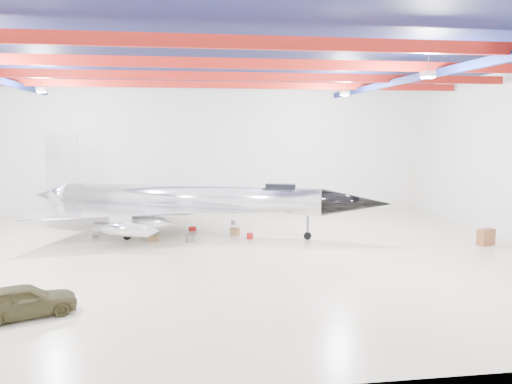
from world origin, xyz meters
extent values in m
plane|color=beige|center=(0.00, 0.00, 0.00)|extent=(40.00, 40.00, 0.00)
plane|color=silver|center=(0.00, 15.00, 5.50)|extent=(40.00, 0.00, 40.00)
plane|color=#0A0F38|center=(0.00, 0.00, 11.00)|extent=(40.00, 40.00, 0.00)
cube|color=maroon|center=(0.00, -9.00, 10.40)|extent=(39.50, 0.25, 0.50)
cube|color=maroon|center=(0.00, -3.00, 10.40)|extent=(39.50, 0.25, 0.50)
cube|color=maroon|center=(0.00, 3.00, 10.40)|extent=(39.50, 0.25, 0.50)
cube|color=maroon|center=(0.00, 9.00, 10.40)|extent=(39.50, 0.25, 0.50)
cube|color=#0D1951|center=(12.00, 0.00, 10.10)|extent=(0.25, 29.50, 0.40)
cube|color=silver|center=(10.00, -6.00, 9.70)|extent=(0.55, 0.55, 0.25)
cube|color=silver|center=(-10.00, 6.00, 9.70)|extent=(0.55, 0.55, 0.25)
cube|color=silver|center=(10.00, 6.00, 9.70)|extent=(0.55, 0.55, 0.25)
cylinder|color=silver|center=(-0.77, 6.03, 2.50)|extent=(17.52, 7.44, 1.79)
cone|color=black|center=(9.82, 2.44, 2.50)|extent=(4.81, 3.13, 1.79)
cone|color=silver|center=(-10.51, 9.33, 2.50)|extent=(3.12, 2.56, 1.79)
cube|color=silver|center=(-9.67, 9.04, 4.83)|extent=(2.41, 0.91, 4.03)
cube|color=black|center=(5.16, 4.02, 3.44)|extent=(2.09, 1.31, 0.45)
cylinder|color=silver|center=(-4.89, 2.23, 1.25)|extent=(3.48, 1.85, 0.81)
cylinder|color=silver|center=(-4.17, 4.35, 1.25)|extent=(3.48, 1.85, 0.81)
cylinder|color=silver|center=(-2.45, 9.43, 1.25)|extent=(3.48, 1.85, 0.81)
cylinder|color=silver|center=(-1.73, 11.55, 1.25)|extent=(3.48, 1.85, 0.81)
cylinder|color=#59595B|center=(6.85, 3.44, 0.81)|extent=(0.16, 0.16, 1.61)
cylinder|color=black|center=(6.85, 3.44, 0.25)|extent=(0.54, 0.35, 0.50)
cylinder|color=#59595B|center=(-4.88, 5.06, 0.81)|extent=(0.16, 0.16, 1.61)
cylinder|color=black|center=(-4.88, 5.06, 0.25)|extent=(0.54, 0.35, 0.50)
cylinder|color=#59595B|center=(-3.44, 9.29, 0.81)|extent=(0.16, 0.16, 1.61)
cylinder|color=black|center=(-3.44, 9.29, 0.25)|extent=(0.54, 0.35, 0.50)
imported|color=#36321B|center=(-7.29, -8.32, 0.66)|extent=(4.19, 2.93, 1.33)
cube|color=brown|center=(17.52, 0.35, 0.51)|extent=(1.24, 0.91, 1.02)
cube|color=olive|center=(-3.89, 5.94, 0.15)|extent=(0.45, 0.37, 0.31)
cube|color=#A81013|center=(-0.60, 7.36, 0.15)|extent=(0.54, 0.49, 0.30)
cylinder|color=#59595B|center=(-0.82, 3.85, 0.24)|extent=(0.59, 0.59, 0.48)
cube|color=olive|center=(2.26, 5.60, 0.23)|extent=(0.72, 0.60, 0.47)
cube|color=#59595B|center=(-7.10, 6.37, 0.13)|extent=(0.45, 0.41, 0.26)
cylinder|color=#A81013|center=(3.13, 4.21, 0.19)|extent=(0.51, 0.51, 0.39)
cube|color=olive|center=(-3.15, 4.26, 0.19)|extent=(0.66, 0.60, 0.38)
cylinder|color=#59595B|center=(2.52, 9.39, 0.16)|extent=(0.46, 0.46, 0.31)
camera|label=1|loc=(-1.06, -27.87, 7.21)|focal=35.00mm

